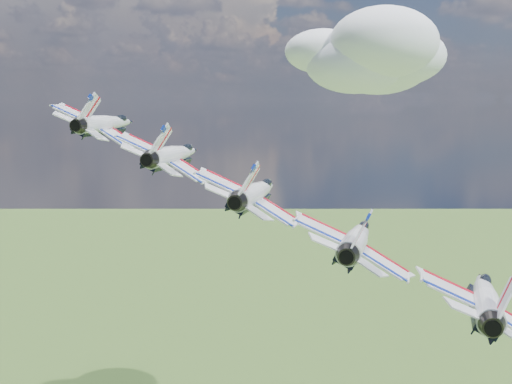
{
  "coord_description": "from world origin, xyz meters",
  "views": [
    {
      "loc": [
        9.76,
        -58.33,
        152.44
      ],
      "look_at": [
        9.92,
        13.34,
        143.13
      ],
      "focal_mm": 50.0,
      "sensor_mm": 36.0,
      "label": 1
    }
  ],
  "objects_px": {
    "jet_1": "(174,154)",
    "jet_4": "(485,297)",
    "jet_3": "(357,239)",
    "jet_0": "(107,123)",
    "jet_2": "(256,192)"
  },
  "relations": [
    {
      "from": "jet_1",
      "to": "jet_3",
      "type": "distance_m",
      "value": 25.34
    },
    {
      "from": "jet_0",
      "to": "jet_2",
      "type": "bearing_deg",
      "value": -27.41
    },
    {
      "from": "jet_1",
      "to": "jet_2",
      "type": "relative_size",
      "value": 1.0
    },
    {
      "from": "jet_0",
      "to": "jet_3",
      "type": "distance_m",
      "value": 38.02
    },
    {
      "from": "jet_0",
      "to": "jet_4",
      "type": "distance_m",
      "value": 50.69
    },
    {
      "from": "jet_1",
      "to": "jet_0",
      "type": "bearing_deg",
      "value": 152.59
    },
    {
      "from": "jet_1",
      "to": "jet_3",
      "type": "height_order",
      "value": "jet_1"
    },
    {
      "from": "jet_0",
      "to": "jet_3",
      "type": "bearing_deg",
      "value": -27.41
    },
    {
      "from": "jet_0",
      "to": "jet_1",
      "type": "distance_m",
      "value": 12.67
    },
    {
      "from": "jet_1",
      "to": "jet_4",
      "type": "xyz_separation_m",
      "value": [
        27.49,
        -24.43,
        -9.62
      ]
    },
    {
      "from": "jet_3",
      "to": "jet_4",
      "type": "bearing_deg",
      "value": -27.41
    },
    {
      "from": "jet_2",
      "to": "jet_3",
      "type": "bearing_deg",
      "value": -27.41
    },
    {
      "from": "jet_0",
      "to": "jet_1",
      "type": "bearing_deg",
      "value": -27.41
    },
    {
      "from": "jet_1",
      "to": "jet_3",
      "type": "xyz_separation_m",
      "value": [
        18.33,
        -16.29,
        -6.41
      ]
    },
    {
      "from": "jet_0",
      "to": "jet_1",
      "type": "height_order",
      "value": "jet_0"
    }
  ]
}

